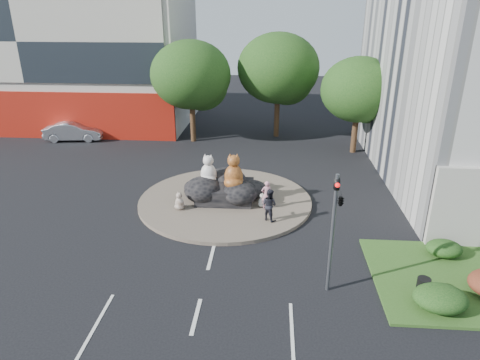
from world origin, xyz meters
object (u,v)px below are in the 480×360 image
object	(u,v)px
litter_bin	(423,287)
parked_car	(74,131)
kitten_calico	(179,200)
cat_tabby	(234,171)
pedestrian_dark	(269,205)
pedestrian_pink	(267,195)
cat_white	(208,169)
kitten_white	(262,200)

from	to	relation	value
litter_bin	parked_car	bearing A→B (deg)	139.20
parked_car	kitten_calico	bearing A→B (deg)	-144.25
cat_tabby	kitten_calico	distance (m)	3.43
cat_tabby	pedestrian_dark	size ratio (longest dim) A/B	1.16
kitten_calico	pedestrian_pink	world-z (taller)	pedestrian_pink
cat_white	kitten_calico	world-z (taller)	cat_white
cat_white	litter_bin	world-z (taller)	cat_white
kitten_calico	litter_bin	distance (m)	12.88
pedestrian_dark	kitten_calico	bearing A→B (deg)	24.95
cat_tabby	pedestrian_pink	world-z (taller)	cat_tabby
cat_white	litter_bin	distance (m)	12.81
kitten_white	litter_bin	world-z (taller)	kitten_white
cat_white	kitten_white	xyz separation A→B (m)	(3.11, -0.98, -1.38)
kitten_calico	kitten_white	world-z (taller)	kitten_calico
pedestrian_pink	pedestrian_dark	bearing A→B (deg)	87.16
pedestrian_dark	parked_car	xyz separation A→B (m)	(-16.73, 13.88, -0.27)
kitten_white	cat_tabby	bearing A→B (deg)	108.17
pedestrian_pink	pedestrian_dark	xyz separation A→B (m)	(0.17, -1.41, 0.06)
cat_white	parked_car	world-z (taller)	cat_white
pedestrian_dark	litter_bin	size ratio (longest dim) A/B	2.31
pedestrian_dark	kitten_white	bearing A→B (deg)	-39.65
pedestrian_pink	parked_car	size ratio (longest dim) A/B	0.33
cat_white	kitten_calico	distance (m)	2.52
pedestrian_dark	parked_car	distance (m)	21.74
kitten_white	parked_car	world-z (taller)	parked_car
cat_white	parked_car	bearing A→B (deg)	148.08
kitten_calico	litter_bin	world-z (taller)	kitten_calico
parked_car	litter_bin	size ratio (longest dim) A/B	6.42
cat_tabby	parked_car	bearing A→B (deg)	143.29
cat_tabby	litter_bin	distance (m)	11.42
pedestrian_dark	parked_car	size ratio (longest dim) A/B	0.36
parked_car	pedestrian_dark	bearing A→B (deg)	-136.23
kitten_calico	kitten_white	size ratio (longest dim) A/B	1.27
parked_car	pedestrian_pink	bearing A→B (deg)	-133.53
kitten_white	pedestrian_pink	distance (m)	0.51
kitten_white	pedestrian_dark	distance (m)	1.73
pedestrian_dark	cat_white	bearing A→B (deg)	-0.61
pedestrian_pink	pedestrian_dark	distance (m)	1.42
parked_car	kitten_white	bearing A→B (deg)	-133.52
pedestrian_pink	litter_bin	distance (m)	9.52
kitten_white	pedestrian_dark	size ratio (longest dim) A/B	0.47
kitten_calico	pedestrian_dark	size ratio (longest dim) A/B	0.59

